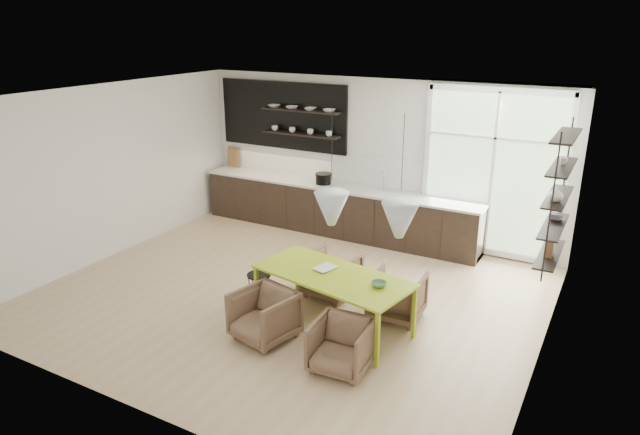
{
  "coord_description": "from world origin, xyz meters",
  "views": [
    {
      "loc": [
        4.06,
        -6.44,
        3.88
      ],
      "look_at": [
        0.18,
        0.6,
        1.07
      ],
      "focal_mm": 32.0,
      "sensor_mm": 36.0,
      "label": 1
    }
  ],
  "objects_px": {
    "wire_stool": "(259,285)",
    "dining_table": "(333,278)",
    "armchair_front_left": "(264,316)",
    "armchair_back_left": "(332,274)",
    "armchair_back_right": "(397,296)",
    "armchair_front_right": "(341,346)"
  },
  "relations": [
    {
      "from": "armchair_front_left",
      "to": "armchair_back_right",
      "type": "bearing_deg",
      "value": 59.67
    },
    {
      "from": "armchair_back_right",
      "to": "armchair_front_left",
      "type": "xyz_separation_m",
      "value": [
        -1.27,
        -1.34,
        0.01
      ]
    },
    {
      "from": "armchair_front_left",
      "to": "wire_stool",
      "type": "distance_m",
      "value": 0.97
    },
    {
      "from": "dining_table",
      "to": "armchair_front_right",
      "type": "height_order",
      "value": "dining_table"
    },
    {
      "from": "armchair_front_right",
      "to": "wire_stool",
      "type": "distance_m",
      "value": 1.97
    },
    {
      "from": "wire_stool",
      "to": "armchair_front_right",
      "type": "bearing_deg",
      "value": -26.77
    },
    {
      "from": "dining_table",
      "to": "armchair_front_left",
      "type": "height_order",
      "value": "dining_table"
    },
    {
      "from": "armchair_front_left",
      "to": "armchair_front_right",
      "type": "relative_size",
      "value": 1.07
    },
    {
      "from": "dining_table",
      "to": "wire_stool",
      "type": "bearing_deg",
      "value": -172.73
    },
    {
      "from": "armchair_front_left",
      "to": "dining_table",
      "type": "bearing_deg",
      "value": 61.51
    },
    {
      "from": "dining_table",
      "to": "armchair_back_right",
      "type": "distance_m",
      "value": 1.0
    },
    {
      "from": "armchair_back_right",
      "to": "armchair_front_left",
      "type": "height_order",
      "value": "armchair_front_left"
    },
    {
      "from": "armchair_back_right",
      "to": "wire_stool",
      "type": "relative_size",
      "value": 1.53
    },
    {
      "from": "wire_stool",
      "to": "armchair_back_right",
      "type": "bearing_deg",
      "value": 17.25
    },
    {
      "from": "armchair_back_right",
      "to": "wire_stool",
      "type": "height_order",
      "value": "armchair_back_right"
    },
    {
      "from": "dining_table",
      "to": "armchair_back_left",
      "type": "bearing_deg",
      "value": 128.76
    },
    {
      "from": "armchair_back_left",
      "to": "armchair_front_left",
      "type": "xyz_separation_m",
      "value": [
        -0.17,
        -1.52,
        -0.0
      ]
    },
    {
      "from": "armchair_back_right",
      "to": "armchair_front_right",
      "type": "xyz_separation_m",
      "value": [
        -0.11,
        -1.47,
        -0.01
      ]
    },
    {
      "from": "dining_table",
      "to": "armchair_back_left",
      "type": "height_order",
      "value": "dining_table"
    },
    {
      "from": "wire_stool",
      "to": "dining_table",
      "type": "bearing_deg",
      "value": -3.19
    },
    {
      "from": "armchair_back_right",
      "to": "armchair_front_left",
      "type": "bearing_deg",
      "value": 43.53
    },
    {
      "from": "wire_stool",
      "to": "armchair_front_left",
      "type": "bearing_deg",
      "value": -51.69
    }
  ]
}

